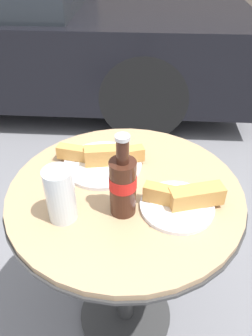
# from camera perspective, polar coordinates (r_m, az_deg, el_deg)

# --- Properties ---
(ground_plane) EXTENTS (30.00, 30.00, 0.00)m
(ground_plane) POSITION_cam_1_polar(r_m,az_deg,el_deg) (1.54, -0.09, -24.17)
(ground_plane) COLOR slate
(bistro_table) EXTENTS (0.71, 0.71, 0.72)m
(bistro_table) POSITION_cam_1_polar(r_m,az_deg,el_deg) (1.09, -0.12, -10.07)
(bistro_table) COLOR #333333
(bistro_table) RESTS_ON ground_plane
(cola_bottle_left) EXTENTS (0.07, 0.07, 0.24)m
(cola_bottle_left) POSITION_cam_1_polar(r_m,az_deg,el_deg) (0.84, -0.71, -2.79)
(cola_bottle_left) COLOR #3D1E14
(cola_bottle_left) RESTS_ON bistro_table
(drinking_glass) EXTENTS (0.08, 0.08, 0.15)m
(drinking_glass) POSITION_cam_1_polar(r_m,az_deg,el_deg) (0.86, -11.29, -4.96)
(drinking_glass) COLOR #C68923
(drinking_glass) RESTS_ON bistro_table
(lunch_plate_near) EXTENTS (0.28, 0.25, 0.07)m
(lunch_plate_near) POSITION_cam_1_polar(r_m,az_deg,el_deg) (1.05, -4.21, 1.44)
(lunch_plate_near) COLOR white
(lunch_plate_near) RESTS_ON bistro_table
(lunch_plate_far) EXTENTS (0.23, 0.21, 0.07)m
(lunch_plate_far) POSITION_cam_1_polar(r_m,az_deg,el_deg) (0.91, 9.57, -5.63)
(lunch_plate_far) COLOR white
(lunch_plate_far) RESTS_ON bistro_table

